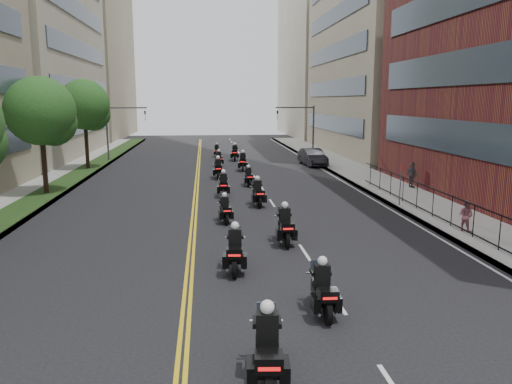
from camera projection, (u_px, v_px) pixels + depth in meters
sidewalk_right at (383, 186)px, 36.03m from camera, size 4.00×90.00×0.15m
sidewalk_left at (39, 192)px, 33.61m from camera, size 4.00×90.00×0.15m
grass_strip at (51, 190)px, 33.68m from camera, size 2.00×90.00×0.04m
building_right_tan at (399, 21)px, 56.77m from camera, size 15.11×28.00×30.00m
building_right_far at (332, 60)px, 86.48m from camera, size 15.00×28.00×26.00m
building_left_far at (74, 58)px, 82.09m from camera, size 16.00×28.00×26.00m
iron_fence at (462, 216)px, 23.07m from camera, size 0.05×28.00×1.50m
street_trees at (11, 120)px, 26.53m from camera, size 4.40×38.40×7.98m
traffic_signal_right at (304, 124)px, 51.75m from camera, size 4.09×0.20×5.60m
traffic_signal_left at (117, 125)px, 49.83m from camera, size 4.09×0.20×5.60m
motorcycle_0 at (267, 352)px, 10.90m from camera, size 0.70×2.56×1.89m
motorcycle_1 at (323, 292)px, 14.53m from camera, size 0.54×2.31×1.71m
motorcycle_2 at (235, 252)px, 18.16m from camera, size 0.65×2.47×1.82m
motorcycle_3 at (285, 227)px, 21.67m from camera, size 0.58×2.48×1.83m
motorcycle_4 at (225, 210)px, 25.49m from camera, size 0.57×2.07×1.53m
motorcycle_5 at (258, 194)px, 29.43m from camera, size 0.58×2.40×1.77m
motorcycle_6 at (224, 186)px, 32.30m from camera, size 0.55×2.36×1.74m
motorcycle_7 at (248, 178)px, 36.26m from camera, size 0.49×2.09×1.54m
motorcycle_8 at (218, 169)px, 39.69m from camera, size 0.56×2.45×1.81m
motorcycle_9 at (243, 163)px, 43.93m from camera, size 0.66×2.50×1.84m
motorcycle_10 at (219, 160)px, 46.95m from camera, size 0.58×2.18×1.61m
motorcycle_11 at (235, 153)px, 51.36m from camera, size 0.66×2.51×1.86m
motorcycle_12 at (217, 151)px, 54.50m from camera, size 0.50×2.12×1.57m
parked_sedan at (313, 157)px, 47.47m from camera, size 2.11×5.00×1.61m
pedestrian_b at (466, 216)px, 23.13m from camera, size 0.86×0.91×1.48m
pedestrian_c at (412, 175)px, 34.63m from camera, size 0.64×1.11×1.78m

